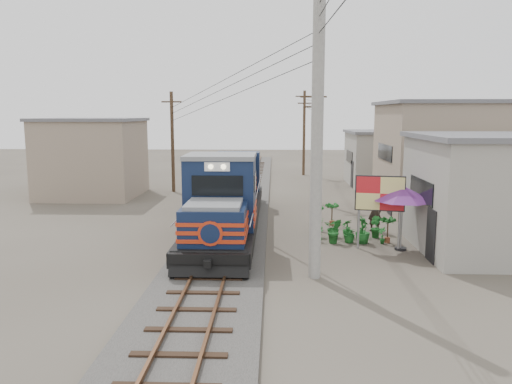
{
  "coord_description": "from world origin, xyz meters",
  "views": [
    {
      "loc": [
        2.09,
        -16.83,
        5.49
      ],
      "look_at": [
        1.35,
        4.06,
        2.2
      ],
      "focal_mm": 35.0,
      "sensor_mm": 36.0,
      "label": 1
    }
  ],
  "objects_px": {
    "billboard": "(380,196)",
    "vendor": "(375,212)",
    "market_umbrella": "(403,194)",
    "locomotive": "(229,196)"
  },
  "relations": [
    {
      "from": "billboard",
      "to": "market_umbrella",
      "type": "height_order",
      "value": "billboard"
    },
    {
      "from": "market_umbrella",
      "to": "vendor",
      "type": "height_order",
      "value": "market_umbrella"
    },
    {
      "from": "billboard",
      "to": "vendor",
      "type": "distance_m",
      "value": 3.56
    },
    {
      "from": "locomotive",
      "to": "vendor",
      "type": "height_order",
      "value": "locomotive"
    },
    {
      "from": "market_umbrella",
      "to": "vendor",
      "type": "distance_m",
      "value": 3.59
    },
    {
      "from": "vendor",
      "to": "market_umbrella",
      "type": "bearing_deg",
      "value": 87.18
    },
    {
      "from": "billboard",
      "to": "locomotive",
      "type": "bearing_deg",
      "value": 164.69
    },
    {
      "from": "locomotive",
      "to": "market_umbrella",
      "type": "distance_m",
      "value": 7.97
    },
    {
      "from": "locomotive",
      "to": "vendor",
      "type": "relative_size",
      "value": 8.26
    },
    {
      "from": "locomotive",
      "to": "billboard",
      "type": "height_order",
      "value": "locomotive"
    }
  ]
}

